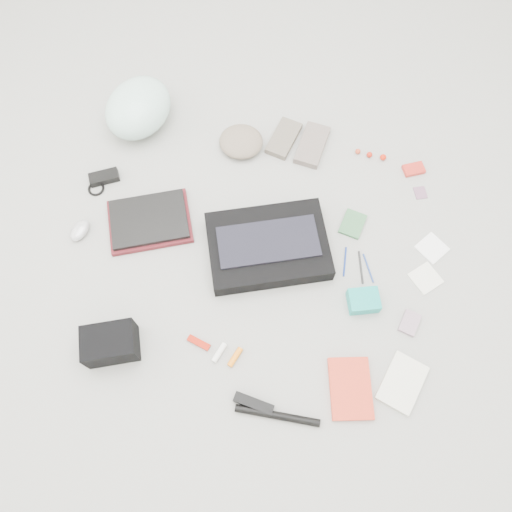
# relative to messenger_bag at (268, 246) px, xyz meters

# --- Properties ---
(ground_plane) EXTENTS (4.00, 4.00, 0.00)m
(ground_plane) POSITION_rel_messenger_bag_xyz_m (-0.04, -0.05, -0.04)
(ground_plane) COLOR gray
(messenger_bag) EXTENTS (0.55, 0.46, 0.08)m
(messenger_bag) POSITION_rel_messenger_bag_xyz_m (0.00, 0.00, 0.00)
(messenger_bag) COLOR black
(messenger_bag) RESTS_ON ground_plane
(bag_flap) EXTENTS (0.43, 0.28, 0.01)m
(bag_flap) POSITION_rel_messenger_bag_xyz_m (0.00, 0.00, 0.04)
(bag_flap) COLOR black
(bag_flap) RESTS_ON messenger_bag
(laptop_sleeve) EXTENTS (0.40, 0.35, 0.02)m
(laptop_sleeve) POSITION_rel_messenger_bag_xyz_m (-0.50, 0.05, -0.03)
(laptop_sleeve) COLOR #5A171C
(laptop_sleeve) RESTS_ON ground_plane
(laptop) EXTENTS (0.37, 0.31, 0.02)m
(laptop) POSITION_rel_messenger_bag_xyz_m (-0.50, 0.05, -0.01)
(laptop) COLOR black
(laptop) RESTS_ON laptop_sleeve
(bike_helmet) EXTENTS (0.36, 0.40, 0.20)m
(bike_helmet) POSITION_rel_messenger_bag_xyz_m (-0.65, 0.55, 0.06)
(bike_helmet) COLOR silver
(bike_helmet) RESTS_ON ground_plane
(beanie) EXTENTS (0.20, 0.19, 0.07)m
(beanie) POSITION_rel_messenger_bag_xyz_m (-0.19, 0.49, -0.01)
(beanie) COLOR #756655
(beanie) RESTS_ON ground_plane
(mitten_left) EXTENTS (0.15, 0.22, 0.03)m
(mitten_left) POSITION_rel_messenger_bag_xyz_m (-0.00, 0.54, -0.02)
(mitten_left) COLOR #655C50
(mitten_left) RESTS_ON ground_plane
(mitten_right) EXTENTS (0.15, 0.23, 0.03)m
(mitten_right) POSITION_rel_messenger_bag_xyz_m (0.13, 0.53, -0.02)
(mitten_right) COLOR #6F625A
(mitten_right) RESTS_ON ground_plane
(power_brick) EXTENTS (0.14, 0.10, 0.03)m
(power_brick) POSITION_rel_messenger_bag_xyz_m (-0.74, 0.23, -0.02)
(power_brick) COLOR black
(power_brick) RESTS_ON ground_plane
(cable_coil) EXTENTS (0.09, 0.09, 0.01)m
(cable_coil) POSITION_rel_messenger_bag_xyz_m (-0.77, 0.18, -0.03)
(cable_coil) COLOR black
(cable_coil) RESTS_ON ground_plane
(mouse) EXTENTS (0.09, 0.12, 0.04)m
(mouse) POSITION_rel_messenger_bag_xyz_m (-0.77, -0.03, -0.02)
(mouse) COLOR #A3A2A7
(mouse) RESTS_ON ground_plane
(camera_bag) EXTENTS (0.22, 0.18, 0.12)m
(camera_bag) POSITION_rel_messenger_bag_xyz_m (-0.51, -0.48, 0.02)
(camera_bag) COLOR black
(camera_bag) RESTS_ON ground_plane
(multitool) EXTENTS (0.09, 0.05, 0.01)m
(multitool) POSITION_rel_messenger_bag_xyz_m (-0.20, -0.42, -0.03)
(multitool) COLOR #990F00
(multitool) RESTS_ON ground_plane
(toiletry_tube_white) EXTENTS (0.05, 0.08, 0.02)m
(toiletry_tube_white) POSITION_rel_messenger_bag_xyz_m (-0.12, -0.44, -0.03)
(toiletry_tube_white) COLOR silver
(toiletry_tube_white) RESTS_ON ground_plane
(toiletry_tube_orange) EXTENTS (0.05, 0.08, 0.02)m
(toiletry_tube_orange) POSITION_rel_messenger_bag_xyz_m (-0.06, -0.45, -0.03)
(toiletry_tube_orange) COLOR orange
(toiletry_tube_orange) RESTS_ON ground_plane
(u_lock) EXTENTS (0.15, 0.07, 0.03)m
(u_lock) POSITION_rel_messenger_bag_xyz_m (0.03, -0.60, -0.02)
(u_lock) COLOR black
(u_lock) RESTS_ON ground_plane
(bike_pump) EXTENTS (0.30, 0.04, 0.03)m
(bike_pump) POSITION_rel_messenger_bag_xyz_m (0.12, -0.63, -0.03)
(bike_pump) COLOR black
(bike_pump) RESTS_ON ground_plane
(book_red) EXTENTS (0.18, 0.24, 0.02)m
(book_red) POSITION_rel_messenger_bag_xyz_m (0.37, -0.50, -0.03)
(book_red) COLOR red
(book_red) RESTS_ON ground_plane
(book_white) EXTENTS (0.19, 0.23, 0.02)m
(book_white) POSITION_rel_messenger_bag_xyz_m (0.55, -0.46, -0.03)
(book_white) COLOR beige
(book_white) RESTS_ON ground_plane
(notepad) EXTENTS (0.12, 0.14, 0.01)m
(notepad) POSITION_rel_messenger_bag_xyz_m (0.33, 0.17, -0.03)
(notepad) COLOR #32613A
(notepad) RESTS_ON ground_plane
(pen_blue) EXTENTS (0.01, 0.13, 0.01)m
(pen_blue) POSITION_rel_messenger_bag_xyz_m (0.31, -0.01, -0.04)
(pen_blue) COLOR navy
(pen_blue) RESTS_ON ground_plane
(pen_black) EXTENTS (0.03, 0.14, 0.01)m
(pen_black) POSITION_rel_messenger_bag_xyz_m (0.38, -0.02, -0.04)
(pen_black) COLOR black
(pen_black) RESTS_ON ground_plane
(pen_navy) EXTENTS (0.05, 0.12, 0.01)m
(pen_navy) POSITION_rel_messenger_bag_xyz_m (0.41, -0.02, -0.04)
(pen_navy) COLOR navy
(pen_navy) RESTS_ON ground_plane
(accordion_wallet) EXTENTS (0.13, 0.12, 0.06)m
(accordion_wallet) POSITION_rel_messenger_bag_xyz_m (0.39, -0.17, -0.01)
(accordion_wallet) COLOR #0C9388
(accordion_wallet) RESTS_ON ground_plane
(card_deck) EXTENTS (0.09, 0.11, 0.02)m
(card_deck) POSITION_rel_messenger_bag_xyz_m (0.57, -0.23, -0.03)
(card_deck) COLOR gray
(card_deck) RESTS_ON ground_plane
(napkin_top) EXTENTS (0.15, 0.15, 0.01)m
(napkin_top) POSITION_rel_messenger_bag_xyz_m (0.66, 0.10, -0.04)
(napkin_top) COLOR white
(napkin_top) RESTS_ON ground_plane
(napkin_bottom) EXTENTS (0.15, 0.15, 0.01)m
(napkin_bottom) POSITION_rel_messenger_bag_xyz_m (0.63, -0.03, -0.04)
(napkin_bottom) COLOR silver
(napkin_bottom) RESTS_ON ground_plane
(lollipop_a) EXTENTS (0.03, 0.03, 0.02)m
(lollipop_a) POSITION_rel_messenger_bag_xyz_m (0.33, 0.52, -0.03)
(lollipop_a) COLOR #B03B20
(lollipop_a) RESTS_ON ground_plane
(lollipop_b) EXTENTS (0.03, 0.03, 0.03)m
(lollipop_b) POSITION_rel_messenger_bag_xyz_m (0.38, 0.51, -0.03)
(lollipop_b) COLOR #AF1C0C
(lollipop_b) RESTS_ON ground_plane
(lollipop_c) EXTENTS (0.04, 0.04, 0.03)m
(lollipop_c) POSITION_rel_messenger_bag_xyz_m (0.44, 0.51, -0.03)
(lollipop_c) COLOR red
(lollipop_c) RESTS_ON ground_plane
(altoids_tin) EXTENTS (0.10, 0.09, 0.02)m
(altoids_tin) POSITION_rel_messenger_bag_xyz_m (0.58, 0.47, -0.03)
(altoids_tin) COLOR red
(altoids_tin) RESTS_ON ground_plane
(stamp_sheet) EXTENTS (0.06, 0.07, 0.00)m
(stamp_sheet) POSITION_rel_messenger_bag_xyz_m (0.61, 0.36, -0.04)
(stamp_sheet) COLOR #7F536E
(stamp_sheet) RESTS_ON ground_plane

